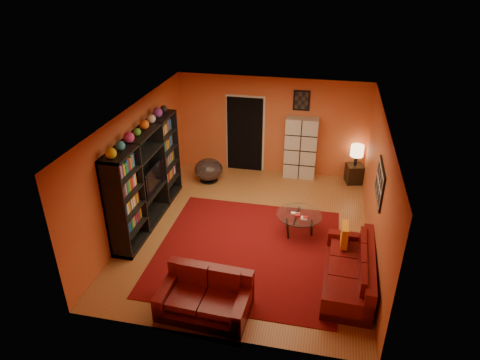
% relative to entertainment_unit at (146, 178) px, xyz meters
% --- Properties ---
extents(floor, '(6.00, 6.00, 0.00)m').
position_rel_entertainment_unit_xyz_m(floor, '(2.27, 0.00, -1.05)').
color(floor, brown).
rests_on(floor, ground).
extents(ceiling, '(6.00, 6.00, 0.00)m').
position_rel_entertainment_unit_xyz_m(ceiling, '(2.27, 0.00, 1.55)').
color(ceiling, white).
rests_on(ceiling, wall_back).
extents(wall_back, '(6.00, 0.00, 6.00)m').
position_rel_entertainment_unit_xyz_m(wall_back, '(2.27, 3.00, 0.25)').
color(wall_back, '#C1532A').
rests_on(wall_back, floor).
extents(wall_front, '(6.00, 0.00, 6.00)m').
position_rel_entertainment_unit_xyz_m(wall_front, '(2.27, -3.00, 0.25)').
color(wall_front, '#C1532A').
rests_on(wall_front, floor).
extents(wall_left, '(0.00, 6.00, 6.00)m').
position_rel_entertainment_unit_xyz_m(wall_left, '(-0.23, 0.00, 0.25)').
color(wall_left, '#C1532A').
rests_on(wall_left, floor).
extents(wall_right, '(0.00, 6.00, 6.00)m').
position_rel_entertainment_unit_xyz_m(wall_right, '(4.78, 0.00, 0.25)').
color(wall_right, '#C1532A').
rests_on(wall_right, floor).
extents(rug, '(3.60, 3.60, 0.01)m').
position_rel_entertainment_unit_xyz_m(rug, '(2.38, -0.70, -1.04)').
color(rug, '#50090B').
rests_on(rug, floor).
extents(doorway, '(0.95, 0.10, 2.04)m').
position_rel_entertainment_unit_xyz_m(doorway, '(1.57, 2.96, -0.03)').
color(doorway, black).
rests_on(doorway, floor).
extents(wall_art_right, '(0.03, 1.00, 0.70)m').
position_rel_entertainment_unit_xyz_m(wall_art_right, '(4.75, -0.30, 0.55)').
color(wall_art_right, black).
rests_on(wall_art_right, wall_right).
extents(wall_art_back, '(0.42, 0.03, 0.52)m').
position_rel_entertainment_unit_xyz_m(wall_art_back, '(3.02, 2.98, 1.00)').
color(wall_art_back, black).
rests_on(wall_art_back, wall_back).
extents(entertainment_unit, '(0.45, 3.00, 2.10)m').
position_rel_entertainment_unit_xyz_m(entertainment_unit, '(0.00, 0.00, 0.00)').
color(entertainment_unit, black).
rests_on(entertainment_unit, floor).
extents(tv, '(0.99, 0.13, 0.57)m').
position_rel_entertainment_unit_xyz_m(tv, '(0.05, 0.07, -0.04)').
color(tv, black).
rests_on(tv, entertainment_unit).
extents(sofa, '(0.90, 2.07, 0.85)m').
position_rel_entertainment_unit_xyz_m(sofa, '(4.41, -1.30, -0.76)').
color(sofa, '#510A0C').
rests_on(sofa, rug).
extents(loveseat, '(1.53, 0.97, 0.85)m').
position_rel_entertainment_unit_xyz_m(loveseat, '(1.99, -2.42, -0.77)').
color(loveseat, '#510A0C').
rests_on(loveseat, rug).
extents(throw_pillow, '(0.12, 0.42, 0.42)m').
position_rel_entertainment_unit_xyz_m(throw_pillow, '(4.22, -0.67, -0.42)').
color(throw_pillow, orange).
rests_on(throw_pillow, sofa).
extents(coffee_table, '(0.95, 0.95, 0.47)m').
position_rel_entertainment_unit_xyz_m(coffee_table, '(3.31, 0.10, -0.62)').
color(coffee_table, silver).
rests_on(coffee_table, floor).
extents(storage_cabinet, '(0.83, 0.37, 1.65)m').
position_rel_entertainment_unit_xyz_m(storage_cabinet, '(3.10, 2.80, -0.23)').
color(storage_cabinet, '#BAB7AC').
rests_on(storage_cabinet, floor).
extents(bowl_chair, '(0.75, 0.75, 0.60)m').
position_rel_entertainment_unit_xyz_m(bowl_chair, '(0.79, 2.05, -0.73)').
color(bowl_chair, black).
rests_on(bowl_chair, floor).
extents(side_table, '(0.49, 0.49, 0.50)m').
position_rel_entertainment_unit_xyz_m(side_table, '(4.53, 2.75, -0.80)').
color(side_table, black).
rests_on(side_table, floor).
extents(table_lamp, '(0.33, 0.33, 0.55)m').
position_rel_entertainment_unit_xyz_m(table_lamp, '(4.53, 2.75, -0.16)').
color(table_lamp, black).
rests_on(table_lamp, side_table).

